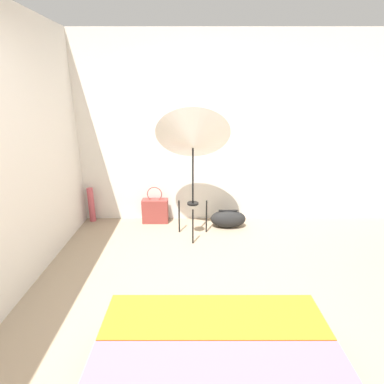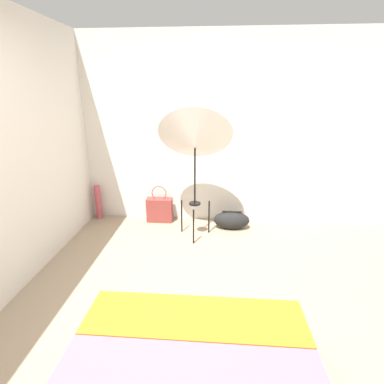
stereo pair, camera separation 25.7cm
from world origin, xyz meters
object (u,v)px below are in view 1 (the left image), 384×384
(photo_umbrella, at_px, (193,141))
(paper_roll, at_px, (92,205))
(tote_bag, at_px, (156,210))
(duffel_bag, at_px, (229,219))

(photo_umbrella, xyz_separation_m, paper_roll, (-1.49, 0.48, -1.01))
(tote_bag, distance_m, duffel_bag, 1.06)
(paper_roll, bearing_deg, photo_umbrella, -17.95)
(photo_umbrella, bearing_deg, tote_bag, 141.59)
(tote_bag, relative_size, duffel_bag, 1.10)
(tote_bag, bearing_deg, duffel_bag, -8.98)
(photo_umbrella, relative_size, tote_bag, 3.08)
(tote_bag, height_order, paper_roll, tote_bag)
(photo_umbrella, bearing_deg, duffel_bag, 28.31)
(duffel_bag, bearing_deg, paper_roll, 173.88)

